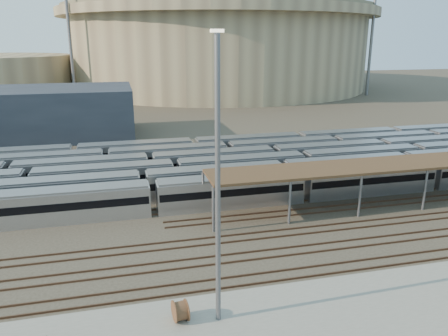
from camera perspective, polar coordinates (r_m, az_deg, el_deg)
ground at (r=48.12m, az=8.39°, el=-7.86°), size 420.00×420.00×0.00m
apron at (r=34.34m, az=10.08°, el=-18.70°), size 50.00×9.00×0.20m
subway_trains at (r=63.87m, az=2.20°, el=0.27°), size 127.72×23.90×3.60m
inspection_shed at (r=60.98m, az=26.66°, el=0.77°), size 60.30×6.00×5.30m
empty_tracks at (r=43.97m, az=10.87°, el=-10.33°), size 170.00×9.62×0.18m
stadium at (r=185.24m, az=-0.73°, el=15.64°), size 124.00×124.00×32.50m
service_building at (r=98.15m, az=-24.34°, el=6.52°), size 42.00×20.00×10.00m
floodlight_0 at (r=150.91m, az=-19.54°, el=16.08°), size 4.00×1.00×38.40m
floodlight_2 at (r=165.20m, az=18.75°, el=16.13°), size 4.00×1.00×38.40m
floodlight_3 at (r=200.49m, az=-12.33°, el=16.55°), size 4.00×1.00×38.40m
cable_reel_east at (r=33.12m, az=-5.72°, el=-18.06°), size 1.11×1.73×1.62m
yard_light_pole at (r=28.87m, az=-0.82°, el=-2.51°), size 0.81×0.36×20.13m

